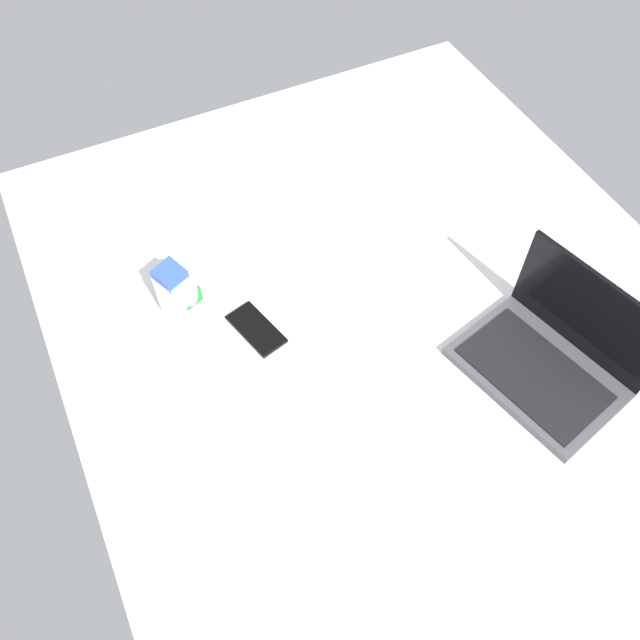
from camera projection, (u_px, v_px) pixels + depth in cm
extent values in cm
cube|color=white|center=(394.00, 355.00, 153.83)|extent=(180.00, 140.00, 18.00)
cube|color=#4C4C51|center=(537.00, 372.00, 139.50)|extent=(37.55, 30.23, 2.00)
cube|color=black|center=(534.00, 373.00, 137.97)|extent=(32.23, 23.45, 0.40)
cube|color=black|center=(588.00, 313.00, 134.20)|extent=(32.28, 8.87, 21.00)
cylinder|color=silver|center=(177.00, 290.00, 146.37)|extent=(9.00, 9.00, 11.00)
cube|color=#268C33|center=(185.00, 296.00, 147.90)|extent=(8.29, 7.44, 6.26)
cube|color=yellow|center=(176.00, 288.00, 145.88)|extent=(5.68, 6.08, 5.18)
cube|color=blue|center=(170.00, 281.00, 143.74)|extent=(7.08, 7.16, 4.49)
cube|color=blue|center=(170.00, 276.00, 141.13)|extent=(7.88, 7.38, 5.22)
cube|color=black|center=(256.00, 329.00, 146.59)|extent=(15.27, 10.14, 0.80)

